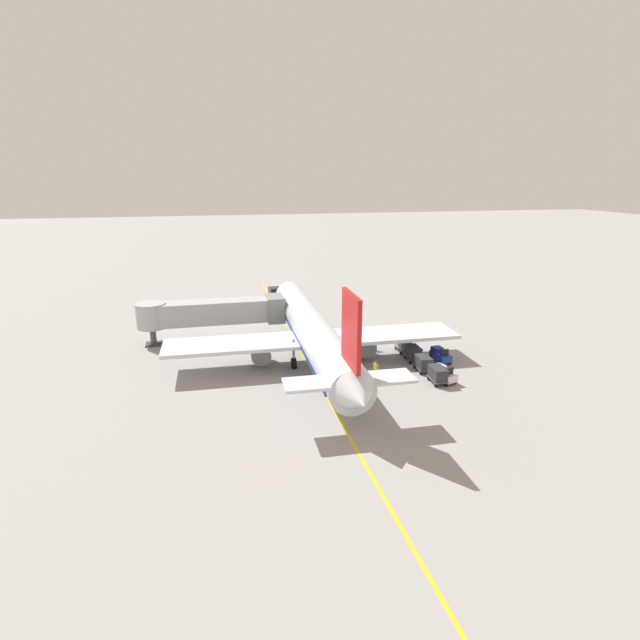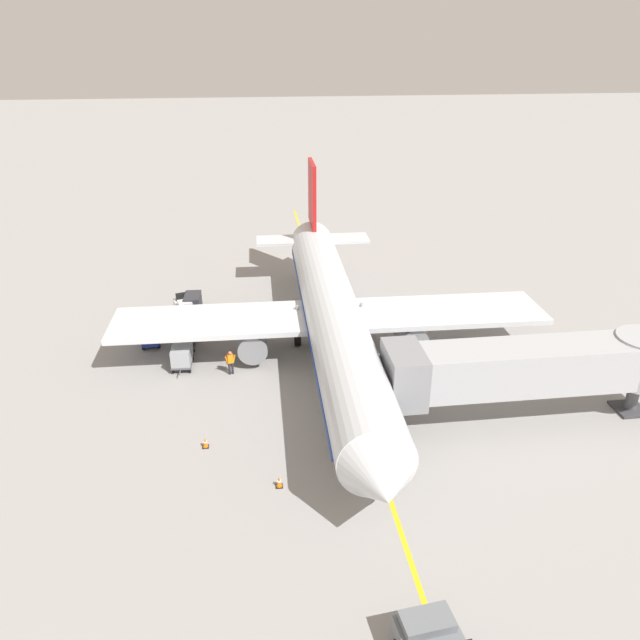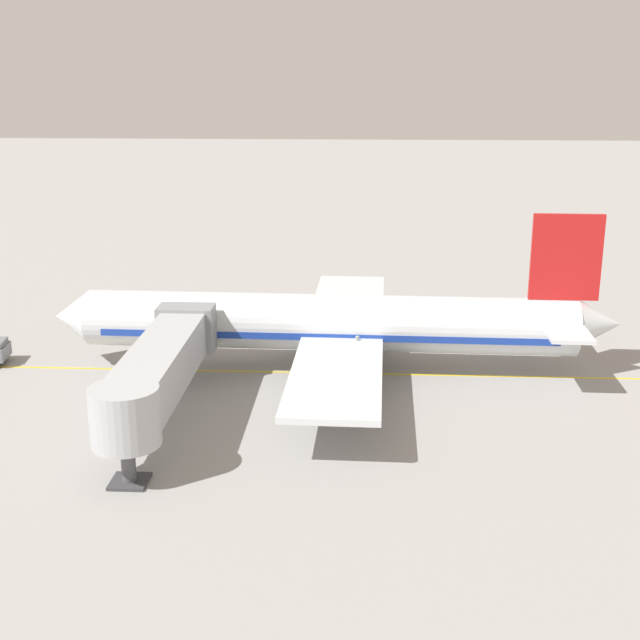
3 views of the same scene
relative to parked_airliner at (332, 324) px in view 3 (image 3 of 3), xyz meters
The scene contains 14 objects.
ground_plane 3.46m from the parked_airliner, 121.69° to the left, with size 400.00×400.00×0.00m, color gray.
gate_lead_in_line 3.46m from the parked_airliner, 121.69° to the left, with size 0.24×80.00×0.01m, color gold.
parked_airliner is the anchor object (origin of this frame).
jet_bridge 13.52m from the parked_airliner, 137.59° to the left, with size 16.74×3.50×4.98m.
baggage_tug_lead 13.47m from the parked_airliner, 14.46° to the right, with size 1.53×2.62×1.62m.
baggage_tug_trailing 13.71m from the parked_airliner, 36.71° to the right, with size 1.88×2.74×1.62m.
baggage_cart_front 10.51m from the parked_airliner, ahead, with size 1.40×2.93×1.58m.
baggage_cart_second_in_train 10.71m from the parked_airliner, 13.36° to the right, with size 1.40×2.93×1.58m.
baggage_cart_third_in_train 11.55m from the parked_airliner, 27.99° to the right, with size 1.40×2.93×1.58m.
baggage_cart_tail_end 13.31m from the parked_airliner, 39.63° to the right, with size 1.40×2.93×1.58m.
ground_crew_wing_walker 7.59m from the parked_airliner, 14.65° to the left, with size 0.72×0.33×1.69m.
ground_crew_loader 7.90m from the parked_airliner, 49.78° to the right, with size 0.35×0.71×1.69m.
safety_cone_nose_left 14.34m from the parked_airliner, 71.05° to the left, with size 0.36×0.36×0.59m.
safety_cone_nose_right 13.05m from the parked_airliner, 48.99° to the left, with size 0.36×0.36×0.59m.
Camera 3 is at (-52.24, -3.25, 19.09)m, focal length 47.29 mm.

